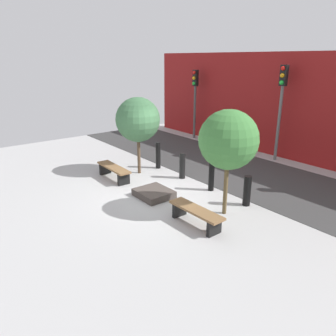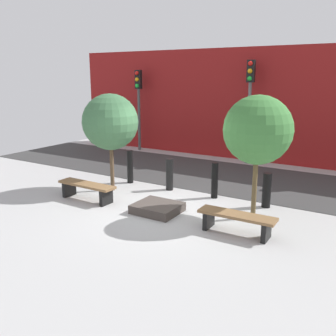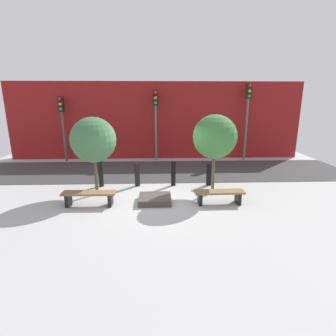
% 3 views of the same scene
% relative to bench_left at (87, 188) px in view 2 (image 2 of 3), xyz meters
% --- Properties ---
extents(ground_plane, '(18.00, 18.00, 0.00)m').
position_rel_bench_left_xyz_m(ground_plane, '(2.08, 0.39, -0.32)').
color(ground_plane, '#A8A8A8').
extents(road_strip, '(18.00, 3.87, 0.01)m').
position_rel_bench_left_xyz_m(road_strip, '(2.08, 4.10, -0.32)').
color(road_strip, '#363636').
rests_on(road_strip, ground).
extents(building_facade, '(16.20, 0.50, 4.22)m').
position_rel_bench_left_xyz_m(building_facade, '(2.08, 7.06, 1.79)').
color(building_facade, maroon).
rests_on(building_facade, ground).
extents(bench_left, '(1.69, 0.44, 0.45)m').
position_rel_bench_left_xyz_m(bench_left, '(0.00, 0.00, 0.00)').
color(bench_left, black).
rests_on(bench_left, ground).
extents(bench_right, '(1.62, 0.44, 0.44)m').
position_rel_bench_left_xyz_m(bench_right, '(4.15, 0.00, -0.01)').
color(bench_right, black).
rests_on(bench_right, ground).
extents(planter_bed, '(1.05, 0.94, 0.21)m').
position_rel_bench_left_xyz_m(planter_bed, '(2.08, 0.20, -0.22)').
color(planter_bed, '#433B36').
rests_on(planter_bed, ground).
extents(tree_behind_left_bench, '(1.55, 1.55, 2.73)m').
position_rel_bench_left_xyz_m(tree_behind_left_bench, '(0.00, 1.04, 1.62)').
color(tree_behind_left_bench, brown).
rests_on(tree_behind_left_bench, ground).
extents(tree_behind_right_bench, '(1.52, 1.52, 2.80)m').
position_rel_bench_left_xyz_m(tree_behind_right_bench, '(4.15, 1.04, 1.71)').
color(tree_behind_right_bench, brown).
rests_on(tree_behind_right_bench, ground).
extents(bollard_far_left, '(0.19, 0.19, 1.01)m').
position_rel_bench_left_xyz_m(bollard_far_left, '(-0.03, 1.92, 0.18)').
color(bollard_far_left, black).
rests_on(bollard_far_left, ground).
extents(bollard_left, '(0.21, 0.21, 0.91)m').
position_rel_bench_left_xyz_m(bollard_left, '(1.37, 1.92, 0.13)').
color(bollard_left, black).
rests_on(bollard_left, ground).
extents(bollard_center, '(0.18, 0.18, 0.97)m').
position_rel_bench_left_xyz_m(bollard_center, '(2.78, 1.92, 0.16)').
color(bollard_center, black).
rests_on(bollard_center, ground).
extents(bollard_right, '(0.21, 0.21, 0.88)m').
position_rel_bench_left_xyz_m(bollard_right, '(4.18, 1.92, 0.11)').
color(bollard_right, black).
rests_on(bollard_right, ground).
extents(traffic_light_west, '(0.28, 0.27, 3.43)m').
position_rel_bench_left_xyz_m(traffic_light_west, '(-2.85, 6.32, 2.05)').
color(traffic_light_west, '#484848').
rests_on(traffic_light_west, ground).
extents(traffic_light_mid_west, '(0.28, 0.27, 3.74)m').
position_rel_bench_left_xyz_m(traffic_light_mid_west, '(2.08, 6.32, 2.26)').
color(traffic_light_mid_west, '#5F5F5F').
rests_on(traffic_light_mid_west, ground).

